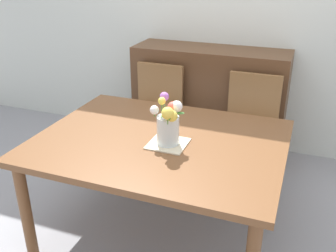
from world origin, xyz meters
The scene contains 7 objects.
ground_plane centered at (0.00, 0.00, 0.00)m, with size 12.00×12.00×0.00m, color #939399.
dining_table centered at (0.00, 0.00, 0.65)m, with size 1.51×1.17×0.72m.
chair_left centered at (-0.41, 0.92, 0.52)m, with size 0.42×0.42×0.90m.
chair_right centered at (0.41, 0.92, 0.52)m, with size 0.42×0.42×0.90m.
dresser centered at (-0.04, 1.33, 0.50)m, with size 1.40×0.47×1.00m.
placemat centered at (0.07, -0.05, 0.73)m, with size 0.22×0.22×0.01m, color beige.
flower_vase centered at (0.08, -0.06, 0.87)m, with size 0.21×0.23×0.28m.
Camera 1 is at (0.79, -1.95, 1.76)m, focal length 40.59 mm.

